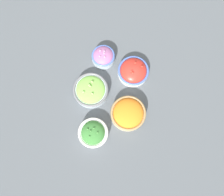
{
  "coord_description": "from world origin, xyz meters",
  "views": [
    {
      "loc": [
        -0.23,
        0.02,
        1.09
      ],
      "look_at": [
        0.0,
        0.0,
        0.03
      ],
      "focal_mm": 35.0,
      "sensor_mm": 36.0,
      "label": 1
    }
  ],
  "objects_px": {
    "bowl_lettuce": "(91,90)",
    "bowl_red_onion": "(103,56)",
    "bowl_cherry_tomatoes": "(133,71)",
    "bowl_broccoli": "(93,133)",
    "bowl_carrots": "(128,113)"
  },
  "relations": [
    {
      "from": "bowl_cherry_tomatoes",
      "to": "bowl_red_onion",
      "type": "bearing_deg",
      "value": 57.86
    },
    {
      "from": "bowl_red_onion",
      "to": "bowl_broccoli",
      "type": "distance_m",
      "value": 0.39
    },
    {
      "from": "bowl_lettuce",
      "to": "bowl_red_onion",
      "type": "bearing_deg",
      "value": -24.31
    },
    {
      "from": "bowl_carrots",
      "to": "bowl_red_onion",
      "type": "xyz_separation_m",
      "value": [
        0.31,
        0.09,
        -0.01
      ]
    },
    {
      "from": "bowl_cherry_tomatoes",
      "to": "bowl_broccoli",
      "type": "bearing_deg",
      "value": 142.14
    },
    {
      "from": "bowl_broccoli",
      "to": "bowl_cherry_tomatoes",
      "type": "bearing_deg",
      "value": -37.86
    },
    {
      "from": "bowl_lettuce",
      "to": "bowl_cherry_tomatoes",
      "type": "bearing_deg",
      "value": -70.18
    },
    {
      "from": "bowl_lettuce",
      "to": "bowl_cherry_tomatoes",
      "type": "height_order",
      "value": "bowl_cherry_tomatoes"
    },
    {
      "from": "bowl_broccoli",
      "to": "bowl_lettuce",
      "type": "height_order",
      "value": "bowl_broccoli"
    },
    {
      "from": "bowl_red_onion",
      "to": "bowl_lettuce",
      "type": "height_order",
      "value": "bowl_red_onion"
    },
    {
      "from": "bowl_carrots",
      "to": "bowl_cherry_tomatoes",
      "type": "distance_m",
      "value": 0.22
    },
    {
      "from": "bowl_lettuce",
      "to": "bowl_cherry_tomatoes",
      "type": "distance_m",
      "value": 0.24
    },
    {
      "from": "bowl_red_onion",
      "to": "bowl_lettuce",
      "type": "relative_size",
      "value": 0.68
    },
    {
      "from": "bowl_carrots",
      "to": "bowl_lettuce",
      "type": "height_order",
      "value": "bowl_carrots"
    },
    {
      "from": "bowl_carrots",
      "to": "bowl_lettuce",
      "type": "relative_size",
      "value": 0.97
    }
  ]
}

